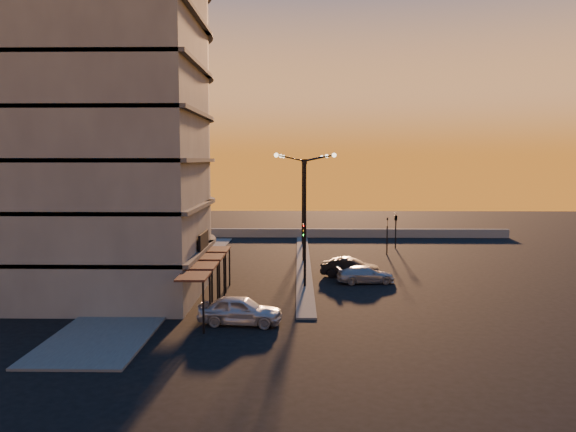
# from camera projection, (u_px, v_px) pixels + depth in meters

# --- Properties ---
(ground) EXTENTS (120.00, 120.00, 0.00)m
(ground) POSITION_uv_depth(u_px,v_px,m) (305.00, 288.00, 39.69)
(ground) COLOR black
(ground) RESTS_ON ground
(sidewalk_west) EXTENTS (5.00, 40.00, 0.12)m
(sidewalk_west) POSITION_uv_depth(u_px,v_px,m) (170.00, 275.00, 43.85)
(sidewalk_west) COLOR #4D4D4A
(sidewalk_west) RESTS_ON ground
(median) EXTENTS (1.20, 36.00, 0.12)m
(median) POSITION_uv_depth(u_px,v_px,m) (303.00, 261.00, 49.63)
(median) COLOR #4D4D4A
(median) RESTS_ON ground
(parapet) EXTENTS (44.00, 0.50, 1.00)m
(parapet) POSITION_uv_depth(u_px,v_px,m) (319.00, 233.00, 65.47)
(parapet) COLOR slate
(parapet) RESTS_ON ground
(building) EXTENTS (14.35, 17.08, 25.00)m
(building) POSITION_uv_depth(u_px,v_px,m) (103.00, 118.00, 38.77)
(building) COLOR #69645C
(building) RESTS_ON ground
(streetlamp_near) EXTENTS (4.32, 0.32, 9.51)m
(streetlamp_near) POSITION_uv_depth(u_px,v_px,m) (305.00, 209.00, 39.13)
(streetlamp_near) COLOR black
(streetlamp_near) RESTS_ON ground
(streetlamp_mid) EXTENTS (4.32, 0.32, 9.51)m
(streetlamp_mid) POSITION_uv_depth(u_px,v_px,m) (304.00, 199.00, 49.08)
(streetlamp_mid) COLOR black
(streetlamp_mid) RESTS_ON ground
(streetlamp_far) EXTENTS (4.32, 0.32, 9.51)m
(streetlamp_far) POSITION_uv_depth(u_px,v_px,m) (303.00, 193.00, 59.03)
(streetlamp_far) COLOR black
(streetlamp_far) RESTS_ON ground
(traffic_light_main) EXTENTS (0.28, 0.44, 4.25)m
(traffic_light_main) POSITION_uv_depth(u_px,v_px,m) (304.00, 242.00, 42.26)
(traffic_light_main) COLOR black
(traffic_light_main) RESTS_ON ground
(signal_east_a) EXTENTS (0.13, 0.16, 3.60)m
(signal_east_a) POSITION_uv_depth(u_px,v_px,m) (387.00, 235.00, 53.29)
(signal_east_a) COLOR black
(signal_east_a) RESTS_ON ground
(signal_east_b) EXTENTS (0.42, 1.99, 3.60)m
(signal_east_b) POSITION_uv_depth(u_px,v_px,m) (396.00, 218.00, 57.12)
(signal_east_b) COLOR black
(signal_east_b) RESTS_ON ground
(car_hatchback) EXTENTS (4.81, 2.41, 1.57)m
(car_hatchback) POSITION_uv_depth(u_px,v_px,m) (240.00, 310.00, 30.86)
(car_hatchback) COLOR #B6B7BE
(car_hatchback) RESTS_ON ground
(car_sedan) EXTENTS (4.66, 2.46, 1.46)m
(car_sedan) POSITION_uv_depth(u_px,v_px,m) (350.00, 268.00, 43.28)
(car_sedan) COLOR black
(car_sedan) RESTS_ON ground
(car_wagon) EXTENTS (4.43, 2.22, 1.23)m
(car_wagon) POSITION_uv_depth(u_px,v_px,m) (366.00, 275.00, 41.23)
(car_wagon) COLOR #ADAFB5
(car_wagon) RESTS_ON ground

